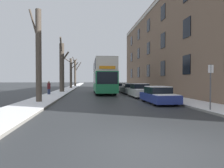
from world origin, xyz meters
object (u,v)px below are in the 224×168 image
object	(u,v)px
bare_tree_left_3	(75,72)
parked_car_1	(140,91)
parked_car_4	(117,86)
pedestrian_left_sidewalk	(49,88)
double_decker_bus	(104,75)
bare_tree_left_0	(38,53)
parked_car_0	(158,95)
bare_tree_left_1	(62,65)
parked_car_3	(122,87)
street_sign_post	(211,85)
bare_tree_left_2	(71,72)
parked_car_2	(129,89)

from	to	relation	value
bare_tree_left_3	parked_car_1	size ratio (longest dim) A/B	1.97
parked_car_4	pedestrian_left_sidewalk	distance (m)	16.78
bare_tree_left_3	double_decker_bus	world-z (taller)	bare_tree_left_3
bare_tree_left_0	parked_car_0	distance (m)	9.81
bare_tree_left_0	bare_tree_left_1	bearing A→B (deg)	89.87
double_decker_bus	parked_car_3	world-z (taller)	double_decker_bus
double_decker_bus	pedestrian_left_sidewalk	bearing A→B (deg)	-158.13
bare_tree_left_0	street_sign_post	distance (m)	12.18
bare_tree_left_1	parked_car_4	distance (m)	12.61
bare_tree_left_2	pedestrian_left_sidewalk	xyz separation A→B (m)	(-0.85, -19.54, -2.59)
double_decker_bus	street_sign_post	bearing A→B (deg)	-73.79
bare_tree_left_2	street_sign_post	world-z (taller)	bare_tree_left_2
bare_tree_left_1	double_decker_bus	bearing A→B (deg)	-25.90
bare_tree_left_0	bare_tree_left_1	xyz separation A→B (m)	(0.03, 13.42, 0.04)
bare_tree_left_0	parked_car_2	size ratio (longest dim) A/B	1.68
bare_tree_left_1	double_decker_bus	distance (m)	6.63
street_sign_post	parked_car_4	bearing A→B (deg)	92.91
bare_tree_left_3	parked_car_2	bearing A→B (deg)	-73.82
double_decker_bus	parked_car_4	size ratio (longest dim) A/B	2.54
parked_car_2	bare_tree_left_1	bearing A→B (deg)	159.95
parked_car_4	pedestrian_left_sidewalk	xyz separation A→B (m)	(-9.94, -13.51, 0.28)
bare_tree_left_2	bare_tree_left_3	bearing A→B (deg)	89.90
bare_tree_left_2	parked_car_4	xyz separation A→B (m)	(9.09, -6.03, -2.87)
parked_car_1	bare_tree_left_1	bearing A→B (deg)	135.81
bare_tree_left_1	pedestrian_left_sidewalk	xyz separation A→B (m)	(-0.78, -5.49, -3.00)
bare_tree_left_0	bare_tree_left_3	xyz separation A→B (m)	(0.13, 41.32, 0.25)
bare_tree_left_2	parked_car_4	bearing A→B (deg)	-33.56
double_decker_bus	parked_car_1	size ratio (longest dim) A/B	2.42
parked_car_0	parked_car_2	world-z (taller)	parked_car_2
parked_car_4	pedestrian_left_sidewalk	bearing A→B (deg)	-126.35
parked_car_2	bare_tree_left_0	bearing A→B (deg)	-132.37
parked_car_1	parked_car_2	world-z (taller)	parked_car_1
bare_tree_left_1	bare_tree_left_2	size ratio (longest dim) A/B	1.08
bare_tree_left_2	parked_car_3	bearing A→B (deg)	-53.33
bare_tree_left_0	street_sign_post	size ratio (longest dim) A/B	2.81
bare_tree_left_2	parked_car_3	size ratio (longest dim) A/B	1.63
bare_tree_left_3	bare_tree_left_1	bearing A→B (deg)	-90.20
parked_car_1	bare_tree_left_0	bearing A→B (deg)	-153.84
bare_tree_left_1	street_sign_post	bearing A→B (deg)	-61.01
parked_car_0	street_sign_post	size ratio (longest dim) A/B	1.68
bare_tree_left_1	parked_car_0	xyz separation A→B (m)	(9.16, -14.49, -3.29)
bare_tree_left_0	street_sign_post	xyz separation A→B (m)	(10.57, -5.59, -2.34)
bare_tree_left_3	parked_car_3	bearing A→B (deg)	-70.81
bare_tree_left_3	street_sign_post	distance (m)	48.13
pedestrian_left_sidewalk	parked_car_2	bearing A→B (deg)	-22.53
bare_tree_left_0	parked_car_1	bearing A→B (deg)	26.16
bare_tree_left_3	parked_car_0	bearing A→B (deg)	-77.93
bare_tree_left_1	parked_car_2	world-z (taller)	bare_tree_left_1
bare_tree_left_0	double_decker_bus	xyz separation A→B (m)	(5.86, 10.59, -1.38)
bare_tree_left_2	bare_tree_left_3	xyz separation A→B (m)	(0.02, 13.85, 0.61)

